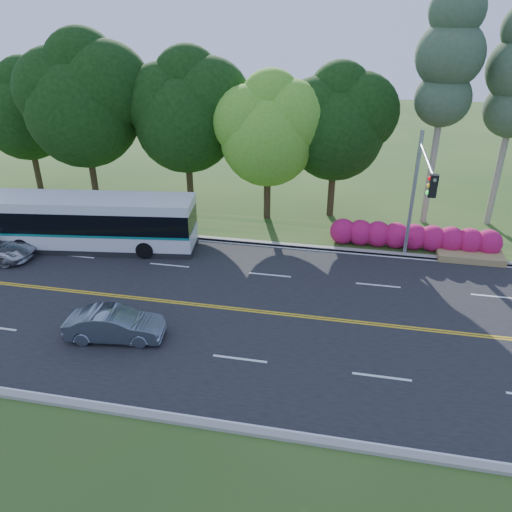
# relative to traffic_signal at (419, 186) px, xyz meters

# --- Properties ---
(ground) EXTENTS (120.00, 120.00, 0.00)m
(ground) POSITION_rel_traffic_signal_xyz_m (-6.49, -5.40, -4.67)
(ground) COLOR #244918
(ground) RESTS_ON ground
(road) EXTENTS (60.00, 14.00, 0.02)m
(road) POSITION_rel_traffic_signal_xyz_m (-6.49, -5.40, -4.66)
(road) COLOR black
(road) RESTS_ON ground
(curb_north) EXTENTS (60.00, 0.30, 0.15)m
(curb_north) POSITION_rel_traffic_signal_xyz_m (-6.49, 1.75, -4.60)
(curb_north) COLOR gray
(curb_north) RESTS_ON ground
(curb_south) EXTENTS (60.00, 0.30, 0.15)m
(curb_south) POSITION_rel_traffic_signal_xyz_m (-6.49, -12.55, -4.60)
(curb_south) COLOR gray
(curb_south) RESTS_ON ground
(grass_verge) EXTENTS (60.00, 4.00, 0.10)m
(grass_verge) POSITION_rel_traffic_signal_xyz_m (-6.49, 3.60, -4.62)
(grass_verge) COLOR #244918
(grass_verge) RESTS_ON ground
(lane_markings) EXTENTS (57.60, 13.82, 0.00)m
(lane_markings) POSITION_rel_traffic_signal_xyz_m (-6.59, -5.40, -4.65)
(lane_markings) COLOR gold
(lane_markings) RESTS_ON road
(tree_row) EXTENTS (44.70, 9.10, 13.84)m
(tree_row) POSITION_rel_traffic_signal_xyz_m (-11.65, 6.73, 2.06)
(tree_row) COLOR black
(tree_row) RESTS_ON ground
(bougainvillea_hedge) EXTENTS (9.50, 2.25, 1.50)m
(bougainvillea_hedge) POSITION_rel_traffic_signal_xyz_m (0.69, 2.75, -3.95)
(bougainvillea_hedge) COLOR #A60D47
(bougainvillea_hedge) RESTS_ON ground
(traffic_signal) EXTENTS (0.42, 6.10, 7.00)m
(traffic_signal) POSITION_rel_traffic_signal_xyz_m (0.00, 0.00, 0.00)
(traffic_signal) COLOR #95989D
(traffic_signal) RESTS_ON ground
(transit_bus) EXTENTS (11.88, 4.05, 3.05)m
(transit_bus) POSITION_rel_traffic_signal_xyz_m (-17.49, -0.64, -3.14)
(transit_bus) COLOR silver
(transit_bus) RESTS_ON road
(sedan) EXTENTS (4.21, 1.97, 1.33)m
(sedan) POSITION_rel_traffic_signal_xyz_m (-12.39, -8.56, -3.98)
(sedan) COLOR slate
(sedan) RESTS_ON road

